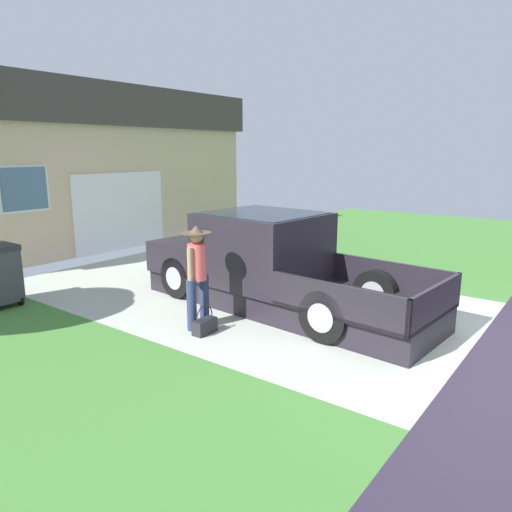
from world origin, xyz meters
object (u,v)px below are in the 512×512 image
object	(u,v)px
pickup_truck	(265,265)
house_with_garage	(47,165)
handbag	(205,325)
person_with_hat	(197,271)

from	to	relation	value
pickup_truck	house_with_garage	xyz separation A→B (m)	(1.40, 9.49, 1.59)
pickup_truck	handbag	world-z (taller)	pickup_truck
pickup_truck	handbag	distance (m)	1.88
handbag	pickup_truck	bearing A→B (deg)	3.96
handbag	house_with_garage	xyz separation A→B (m)	(3.17, 9.62, 2.20)
person_with_hat	house_with_garage	distance (m)	9.92
pickup_truck	handbag	size ratio (longest dim) A/B	12.31
person_with_hat	house_with_garage	world-z (taller)	house_with_garage
handbag	house_with_garage	world-z (taller)	house_with_garage
person_with_hat	house_with_garage	xyz separation A→B (m)	(3.02, 9.34, 1.41)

